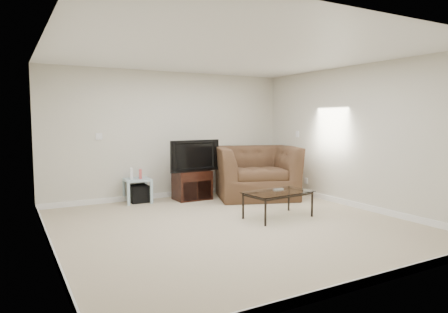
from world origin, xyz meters
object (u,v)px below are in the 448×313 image
television (192,155)px  coffee_table (278,205)px  subwoofer (139,194)px  recliner (256,163)px  side_table (137,191)px  tv_stand (192,185)px

television → coffee_table: (0.58, -1.98, -0.66)m
coffee_table → subwoofer: bearing=125.0°
television → recliner: bearing=-23.5°
television → subwoofer: bearing=158.8°
side_table → coffee_table: 2.75m
television → coffee_table: bearing=-79.3°
side_table → subwoofer: (0.03, 0.02, -0.07)m
coffee_table → recliner: bearing=68.6°
subwoofer → recliner: (2.20, -0.66, 0.53)m
television → recliner: size_ratio=0.62×
tv_stand → recliner: size_ratio=0.43×
tv_stand → side_table: tv_stand is taller
side_table → tv_stand: bearing=-12.7°
subwoofer → recliner: size_ratio=0.21×
television → coffee_table: size_ratio=0.91×
television → side_table: bearing=160.1°
television → coffee_table: television is taller
recliner → tv_stand: bearing=-179.2°
subwoofer → recliner: bearing=-16.8°
side_table → recliner: recliner is taller
tv_stand → television: (0.00, -0.03, 0.58)m
subwoofer → side_table: bearing=-149.9°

